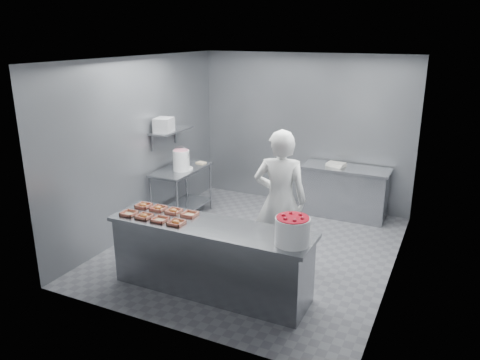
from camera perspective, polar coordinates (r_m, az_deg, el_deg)
name	(u,v)px	position (r m, az deg, el deg)	size (l,w,h in m)	color
floor	(254,248)	(7.20, 1.74, -8.30)	(4.50, 4.50, 0.00)	#4C4C51
ceiling	(256,59)	(6.49, 1.97, 14.56)	(4.50, 4.50, 0.00)	white
wall_back	(304,131)	(8.76, 7.83, 5.96)	(4.00, 0.04, 2.80)	slate
wall_left	(141,145)	(7.71, -11.93, 4.14)	(0.04, 4.50, 2.80)	slate
wall_right	(400,177)	(6.21, 18.98, 0.32)	(0.04, 4.50, 2.80)	slate
service_counter	(211,258)	(5.91, -3.60, -9.49)	(2.60, 0.70, 0.90)	slate
prep_table	(182,185)	(8.20, -7.10, -0.66)	(0.60, 1.20, 0.90)	slate
back_counter	(345,192)	(8.45, 12.63, -1.40)	(1.50, 0.60, 0.90)	slate
wall_shelf	(171,130)	(8.05, -8.39, 5.99)	(0.35, 0.90, 0.03)	slate
tray_0	(129,213)	(6.18, -13.37, -3.98)	(0.19, 0.18, 0.04)	tan
tray_1	(144,216)	(6.04, -11.61, -4.34)	(0.19, 0.18, 0.06)	tan
tray_2	(160,220)	(5.91, -9.72, -4.77)	(0.19, 0.18, 0.04)	tan
tray_3	(176,222)	(5.78, -7.78, -5.15)	(0.19, 0.18, 0.06)	tan
tray_4	(144,205)	(6.41, -11.67, -3.05)	(0.19, 0.18, 0.06)	tan
tray_5	(158,208)	(6.27, -9.92, -3.40)	(0.19, 0.18, 0.06)	tan
tray_6	(174,211)	(6.14, -8.08, -3.76)	(0.19, 0.18, 0.06)	tan
tray_7	(190,214)	(6.02, -6.14, -4.17)	(0.19, 0.18, 0.04)	tan
worker	(280,201)	(6.31, 4.91, -2.53)	(0.71, 0.47, 1.96)	silver
strawberry_tub	(292,230)	(5.19, 6.40, -6.07)	(0.39, 0.39, 0.32)	white
glaze_bucket	(181,160)	(7.95, -7.18, 2.45)	(0.29, 0.28, 0.43)	white
bucket_lid	(184,169)	(8.05, -6.90, 1.39)	(0.32, 0.32, 0.02)	white
rag	(201,163)	(8.39, -4.77, 2.12)	(0.15, 0.13, 0.02)	#CCB28C
appliance	(164,125)	(7.85, -9.27, 6.64)	(0.27, 0.31, 0.23)	gray
paper_stack	(336,164)	(8.35, 11.63, 1.87)	(0.30, 0.22, 0.06)	silver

